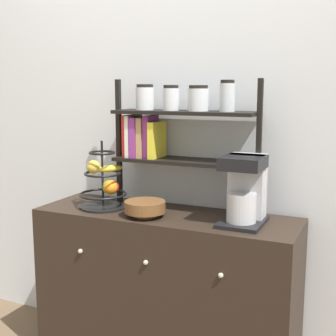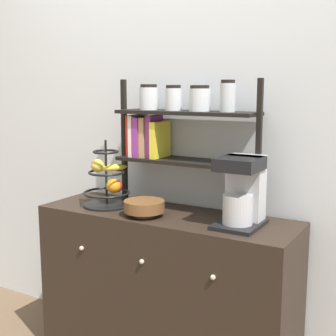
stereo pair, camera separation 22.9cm
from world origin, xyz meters
name	(u,v)px [view 2 (the right image)]	position (x,y,z in m)	size (l,w,h in m)	color
wall_back	(190,116)	(0.00, 0.47, 1.30)	(7.00, 0.05, 2.60)	silver
sideboard	(165,291)	(0.00, 0.21, 0.41)	(1.33, 0.44, 0.82)	black
coffee_maker	(242,191)	(0.40, 0.22, 0.98)	(0.19, 0.26, 0.32)	black
fruit_stand	(108,184)	(-0.34, 0.19, 0.94)	(0.25, 0.25, 0.35)	black
wooden_bowl	(144,207)	(-0.07, 0.12, 0.87)	(0.20, 0.20, 0.08)	brown
shelf_hutch	(172,127)	(-0.03, 0.33, 1.25)	(0.79, 0.20, 0.66)	black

